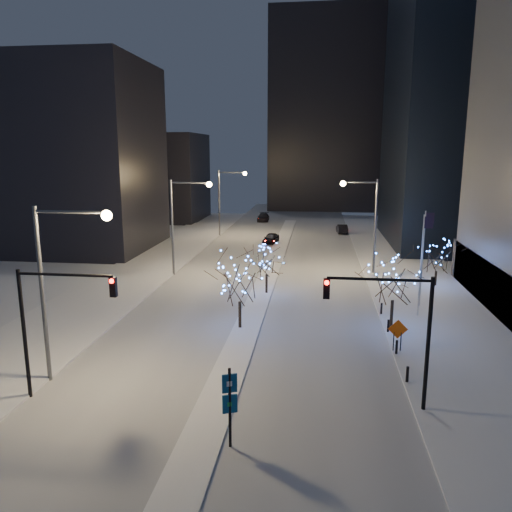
% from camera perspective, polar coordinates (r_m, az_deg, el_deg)
% --- Properties ---
extents(ground, '(160.00, 160.00, 0.00)m').
position_cam_1_polar(ground, '(26.65, -4.77, -16.98)').
color(ground, white).
rests_on(ground, ground).
extents(road, '(20.00, 130.00, 0.02)m').
position_cam_1_polar(road, '(59.43, 2.12, -0.58)').
color(road, silver).
rests_on(road, ground).
extents(median, '(2.00, 80.00, 0.15)m').
position_cam_1_polar(median, '(54.56, 1.66, -1.64)').
color(median, silver).
rests_on(median, ground).
extents(east_sidewalk, '(10.00, 90.00, 0.15)m').
position_cam_1_polar(east_sidewalk, '(45.79, 19.51, -5.00)').
color(east_sidewalk, silver).
rests_on(east_sidewalk, ground).
extents(west_sidewalk, '(8.00, 90.00, 0.15)m').
position_cam_1_polar(west_sidewalk, '(48.54, -16.24, -3.85)').
color(west_sidewalk, silver).
rests_on(west_sidewalk, ground).
extents(filler_west_near, '(22.00, 18.00, 24.00)m').
position_cam_1_polar(filler_west_near, '(70.94, -20.97, 10.45)').
color(filler_west_near, black).
rests_on(filler_west_near, ground).
extents(filler_west_far, '(18.00, 16.00, 16.00)m').
position_cam_1_polar(filler_west_far, '(97.96, -11.49, 8.84)').
color(filler_west_far, black).
rests_on(filler_west_far, ground).
extents(horizon_block, '(24.00, 14.00, 42.00)m').
position_cam_1_polar(horizon_block, '(115.10, 7.88, 15.86)').
color(horizon_block, black).
rests_on(horizon_block, ground).
extents(street_lamp_w_near, '(4.40, 0.56, 10.00)m').
position_cam_1_polar(street_lamp_w_near, '(29.15, -21.64, -1.55)').
color(street_lamp_w_near, '#595E66').
rests_on(street_lamp_w_near, ground).
extents(street_lamp_w_mid, '(4.40, 0.56, 10.00)m').
position_cam_1_polar(street_lamp_w_mid, '(52.11, -8.48, 4.77)').
color(street_lamp_w_mid, '#595E66').
rests_on(street_lamp_w_mid, ground).
extents(street_lamp_w_far, '(4.40, 0.56, 10.00)m').
position_cam_1_polar(street_lamp_w_far, '(76.36, -3.46, 7.12)').
color(street_lamp_w_far, '#595E66').
rests_on(street_lamp_w_far, ground).
extents(street_lamp_east, '(3.90, 0.56, 10.00)m').
position_cam_1_polar(street_lamp_east, '(53.44, 12.56, 4.74)').
color(street_lamp_east, '#595E66').
rests_on(street_lamp_east, ground).
extents(traffic_signal_west, '(5.26, 0.43, 7.00)m').
position_cam_1_polar(traffic_signal_west, '(27.67, -22.43, -6.04)').
color(traffic_signal_west, black).
rests_on(traffic_signal_west, ground).
extents(traffic_signal_east, '(5.26, 0.43, 7.00)m').
position_cam_1_polar(traffic_signal_east, '(25.46, 15.79, -7.11)').
color(traffic_signal_east, black).
rests_on(traffic_signal_east, ground).
extents(flagpoles, '(1.35, 2.60, 8.00)m').
position_cam_1_polar(flagpoles, '(41.72, 18.55, 0.15)').
color(flagpoles, silver).
rests_on(flagpoles, east_sidewalk).
extents(bollards, '(0.16, 12.16, 0.90)m').
position_cam_1_polar(bollards, '(35.41, 15.30, -8.78)').
color(bollards, black).
rests_on(bollards, east_sidewalk).
extents(car_near, '(2.38, 4.50, 1.46)m').
position_cam_1_polar(car_near, '(70.76, 1.72, 2.04)').
color(car_near, black).
rests_on(car_near, ground).
extents(car_mid, '(1.83, 4.34, 1.39)m').
position_cam_1_polar(car_mid, '(80.88, 9.79, 3.09)').
color(car_mid, black).
rests_on(car_mid, ground).
extents(car_far, '(2.27, 5.16, 1.47)m').
position_cam_1_polar(car_far, '(93.22, 0.84, 4.44)').
color(car_far, black).
rests_on(car_far, ground).
extents(holiday_tree_median_near, '(5.37, 5.37, 5.67)m').
position_cam_1_polar(holiday_tree_median_near, '(36.02, -1.89, -2.68)').
color(holiday_tree_median_near, black).
rests_on(holiday_tree_median_near, median).
extents(holiday_tree_median_far, '(4.00, 4.00, 4.49)m').
position_cam_1_polar(holiday_tree_median_far, '(45.08, 1.22, -0.57)').
color(holiday_tree_median_far, black).
rests_on(holiday_tree_median_far, median).
extents(holiday_tree_plaza_near, '(4.70, 4.70, 5.49)m').
position_cam_1_polar(holiday_tree_plaza_near, '(37.07, 15.45, -2.66)').
color(holiday_tree_plaza_near, black).
rests_on(holiday_tree_plaza_near, east_sidewalk).
extents(holiday_tree_plaza_far, '(5.19, 5.19, 4.63)m').
position_cam_1_polar(holiday_tree_plaza_far, '(50.65, 20.01, -0.02)').
color(holiday_tree_plaza_far, black).
rests_on(holiday_tree_plaza_far, east_sidewalk).
extents(wayfinding_sign, '(0.65, 0.32, 3.74)m').
position_cam_1_polar(wayfinding_sign, '(22.55, -3.02, -16.04)').
color(wayfinding_sign, black).
rests_on(wayfinding_sign, ground).
extents(construction_sign, '(1.28, 0.08, 2.11)m').
position_cam_1_polar(construction_sign, '(33.77, 15.89, -8.36)').
color(construction_sign, black).
rests_on(construction_sign, east_sidewalk).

